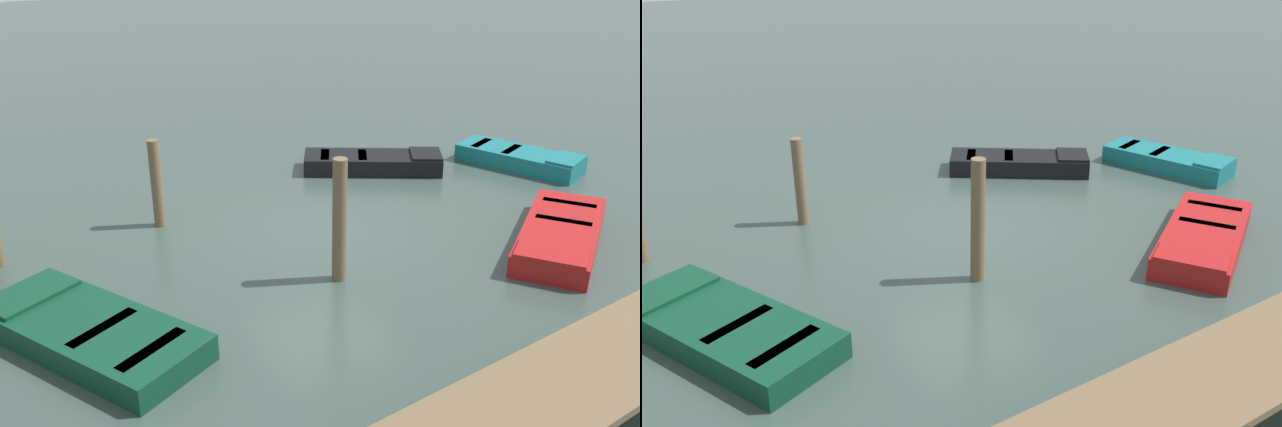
% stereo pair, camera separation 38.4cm
% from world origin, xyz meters
% --- Properties ---
extents(ground_plane, '(80.00, 80.00, 0.00)m').
position_xyz_m(ground_plane, '(0.00, 0.00, 0.00)').
color(ground_plane, '#33423D').
extents(dock_segment, '(6.32, 2.10, 0.95)m').
position_xyz_m(dock_segment, '(0.57, 6.65, 0.84)').
color(dock_segment, brown).
rests_on(dock_segment, ground_plane).
extents(rowboat_black, '(3.28, 2.51, 0.46)m').
position_xyz_m(rowboat_black, '(-2.74, -2.31, 0.22)').
color(rowboat_black, black).
rests_on(rowboat_black, ground_plane).
extents(rowboat_dark_green, '(2.93, 3.79, 0.46)m').
position_xyz_m(rowboat_dark_green, '(4.80, 1.82, 0.22)').
color(rowboat_dark_green, '#0C3823').
rests_on(rowboat_dark_green, ground_plane).
extents(rowboat_teal, '(2.11, 3.10, 0.46)m').
position_xyz_m(rowboat_teal, '(-5.98, -0.82, 0.22)').
color(rowboat_teal, '#14666B').
rests_on(rowboat_teal, ground_plane).
extents(rowboat_red, '(3.51, 3.07, 0.46)m').
position_xyz_m(rowboat_red, '(-3.56, 2.76, 0.22)').
color(rowboat_red, maroon).
rests_on(rowboat_red, ground_plane).
extents(mooring_piling_far_right, '(0.22, 0.22, 1.76)m').
position_xyz_m(mooring_piling_far_right, '(2.65, -1.73, 0.88)').
color(mooring_piling_far_right, brown).
rests_on(mooring_piling_far_right, ground_plane).
extents(mooring_piling_far_left, '(0.24, 0.24, 2.15)m').
position_xyz_m(mooring_piling_far_left, '(0.68, 1.87, 1.08)').
color(mooring_piling_far_left, brown).
rests_on(mooring_piling_far_left, ground_plane).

